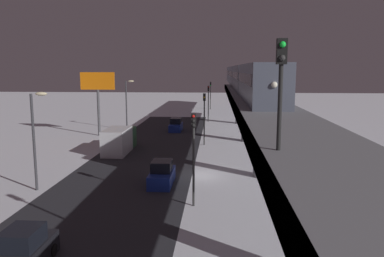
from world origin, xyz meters
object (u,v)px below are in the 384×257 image
at_px(sedan_black, 23,253).
at_px(traffic_light_distant, 211,91).
at_px(box_truck, 119,140).
at_px(traffic_light_mid, 204,111).
at_px(commercial_billboard, 98,87).
at_px(sedan_blue_2, 176,126).
at_px(sedan_blue, 162,175).
at_px(traffic_light_near, 194,146).
at_px(subway_train, 241,76).
at_px(traffic_light_far, 208,98).
at_px(rail_signal, 281,75).

bearing_deg(sedan_black, traffic_light_distant, -95.88).
distance_m(box_truck, traffic_light_mid, 10.88).
bearing_deg(traffic_light_mid, commercial_billboard, -21.56).
xyz_separation_m(sedan_blue_2, commercial_billboard, (10.40, 4.84, 6.03)).
distance_m(box_truck, traffic_light_distant, 48.17).
height_order(sedan_blue, traffic_light_near, traffic_light_near).
bearing_deg(commercial_billboard, traffic_light_distant, -112.36).
relative_size(sedan_blue_2, box_truck, 0.58).
distance_m(traffic_light_near, traffic_light_distant, 64.00).
relative_size(sedan_blue_2, commercial_billboard, 0.48).
bearing_deg(subway_train, traffic_light_mid, 72.27).
bearing_deg(traffic_light_near, subway_train, -98.08).
distance_m(subway_train, traffic_light_mid, 18.33).
bearing_deg(traffic_light_far, sedan_black, 81.71).
distance_m(sedan_blue_2, traffic_light_far, 12.02).
distance_m(sedan_blue_2, traffic_light_mid, 12.27).
height_order(sedan_blue_2, traffic_light_near, traffic_light_near).
bearing_deg(box_truck, sedan_black, 94.45).
height_order(sedan_blue, traffic_light_mid, traffic_light_mid).
height_order(box_truck, traffic_light_mid, traffic_light_mid).
height_order(subway_train, commercial_billboard, subway_train).
bearing_deg(traffic_light_near, commercial_billboard, -61.05).
height_order(sedan_blue_2, traffic_light_mid, traffic_light_mid).
relative_size(sedan_black, sedan_blue_2, 0.93).
bearing_deg(traffic_light_near, box_truck, -60.60).
bearing_deg(traffic_light_mid, traffic_light_near, 90.00).
distance_m(sedan_black, traffic_light_distant, 73.29).
bearing_deg(sedan_black, commercial_billboard, -78.12).
bearing_deg(traffic_light_mid, subway_train, -107.73).
height_order(sedan_blue, box_truck, box_truck).
distance_m(subway_train, traffic_light_far, 8.00).
height_order(sedan_black, commercial_billboard, commercial_billboard).
xyz_separation_m(sedan_black, commercial_billboard, (7.60, -36.13, 6.04)).
relative_size(box_truck, traffic_light_near, 1.16).
bearing_deg(commercial_billboard, rail_signal, 116.10).
bearing_deg(traffic_light_far, sedan_blue_2, 65.94).
bearing_deg(traffic_light_near, traffic_light_far, -90.00).
distance_m(sedan_blue, sedan_blue_2, 27.35).
xyz_separation_m(rail_signal, box_truck, (13.30, -28.15, -7.78)).
bearing_deg(rail_signal, traffic_light_distant, -87.11).
bearing_deg(traffic_light_mid, sedan_blue, 80.02).
distance_m(box_truck, traffic_light_near, 19.56).
bearing_deg(rail_signal, box_truck, -64.70).
bearing_deg(traffic_light_distant, sedan_blue, 87.19).
height_order(rail_signal, traffic_light_far, rail_signal).
distance_m(rail_signal, traffic_light_mid, 33.21).
relative_size(subway_train, traffic_light_mid, 11.57).
height_order(sedan_blue_2, commercial_billboard, commercial_billboard).
bearing_deg(traffic_light_near, sedan_black, 49.66).
bearing_deg(sedan_black, sedan_blue_2, -93.91).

